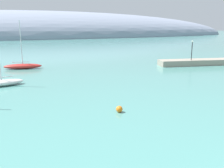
{
  "coord_description": "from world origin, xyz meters",
  "views": [
    {
      "loc": [
        -13.65,
        -6.41,
        8.37
      ],
      "look_at": [
        -1.77,
        21.47,
        1.23
      ],
      "focal_mm": 40.14,
      "sensor_mm": 36.0,
      "label": 1
    }
  ],
  "objects_px": {
    "mooring_buoy_orange": "(119,109)",
    "sailboat_white_near_shore": "(1,82)",
    "harbor_lamp_post": "(192,48)",
    "sailboat_red_outer_mooring": "(23,66)"
  },
  "relations": [
    {
      "from": "mooring_buoy_orange",
      "to": "harbor_lamp_post",
      "type": "xyz_separation_m",
      "value": [
        25.96,
        20.32,
        3.39
      ]
    },
    {
      "from": "sailboat_red_outer_mooring",
      "to": "mooring_buoy_orange",
      "type": "xyz_separation_m",
      "value": [
        6.89,
        -30.34,
        -0.24
      ]
    },
    {
      "from": "sailboat_white_near_shore",
      "to": "sailboat_red_outer_mooring",
      "type": "distance_m",
      "value": 14.44
    },
    {
      "from": "sailboat_white_near_shore",
      "to": "harbor_lamp_post",
      "type": "bearing_deg",
      "value": 175.61
    },
    {
      "from": "sailboat_red_outer_mooring",
      "to": "sailboat_white_near_shore",
      "type": "bearing_deg",
      "value": -94.69
    },
    {
      "from": "sailboat_white_near_shore",
      "to": "harbor_lamp_post",
      "type": "relative_size",
      "value": 2.23
    },
    {
      "from": "mooring_buoy_orange",
      "to": "sailboat_white_near_shore",
      "type": "bearing_deg",
      "value": 123.1
    },
    {
      "from": "mooring_buoy_orange",
      "to": "sailboat_red_outer_mooring",
      "type": "bearing_deg",
      "value": 102.8
    },
    {
      "from": "harbor_lamp_post",
      "to": "sailboat_white_near_shore",
      "type": "bearing_deg",
      "value": -173.91
    },
    {
      "from": "sailboat_white_near_shore",
      "to": "harbor_lamp_post",
      "type": "xyz_separation_m",
      "value": [
        36.66,
        3.91,
        3.19
      ]
    }
  ]
}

